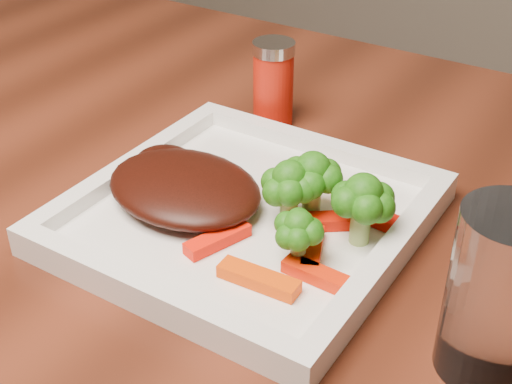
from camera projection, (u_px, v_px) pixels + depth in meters
The scene contains 16 objects.
plate at pixel (246, 219), 0.60m from camera, with size 0.27×0.27×0.01m, color white.
steak at pixel (184, 187), 0.60m from camera, with size 0.14×0.11×0.03m, color #370E08.
broccoli_0 at pixel (312, 179), 0.58m from camera, with size 0.06×0.06×0.07m, color #356611, non-canonical shape.
broccoli_1 at pixel (362, 207), 0.55m from camera, with size 0.06×0.06×0.06m, color #237413, non-canonical shape.
broccoli_2 at pixel (299, 231), 0.53m from camera, with size 0.04×0.04×0.06m, color #296310, non-canonical shape.
broccoli_3 at pixel (289, 190), 0.57m from camera, with size 0.05×0.05×0.06m, color #237413, non-canonical shape.
carrot_0 at pixel (259, 279), 0.52m from camera, with size 0.06×0.02×0.01m, color #F14503.
carrot_1 at pixel (317, 275), 0.52m from camera, with size 0.05×0.01×0.01m, color red.
carrot_2 at pixel (218, 239), 0.56m from camera, with size 0.06×0.02×0.01m, color #FF1704.
carrot_3 at pixel (381, 219), 0.58m from camera, with size 0.06×0.02×0.01m, color red.
carrot_4 at pixel (310, 183), 0.63m from camera, with size 0.05×0.01×0.01m, color orange.
carrot_5 at pixel (312, 249), 0.55m from camera, with size 0.05×0.01×0.01m, color red.
carrot_6 at pixel (318, 222), 0.58m from camera, with size 0.06×0.02×0.01m, color red.
spice_shaker at pixel (273, 85), 0.73m from camera, with size 0.04×0.04×0.09m, color red.
drinking_glass at pixel (499, 295), 0.44m from camera, with size 0.06×0.06×0.12m, color white.
carrot_7 at pixel (305, 179), 0.63m from camera, with size 0.05×0.01×0.01m, color #E15403.
Camera 1 is at (0.46, -0.42, 1.10)m, focal length 50.00 mm.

